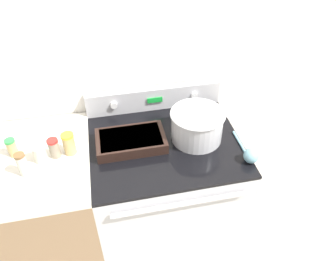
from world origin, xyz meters
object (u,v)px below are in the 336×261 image
(spice_jar_red_cap, at_px, (54,148))
(spice_jar_brown_cap, at_px, (22,164))
(casserole_dish, at_px, (131,140))
(ladle, at_px, (250,155))
(spice_jar_yellow_cap, at_px, (69,144))
(mixing_bowl, at_px, (197,124))
(spice_jar_green_cap, at_px, (12,147))
(spice_jar_white_cap, at_px, (40,153))

(spice_jar_red_cap, bearing_deg, spice_jar_brown_cap, -144.20)
(casserole_dish, relative_size, ladle, 1.35)
(ladle, distance_m, spice_jar_yellow_cap, 0.91)
(mixing_bowl, bearing_deg, spice_jar_red_cap, 179.82)
(spice_jar_yellow_cap, height_order, spice_jar_green_cap, spice_jar_yellow_cap)
(casserole_dish, distance_m, spice_jar_white_cap, 0.45)
(spice_jar_brown_cap, bearing_deg, spice_jar_yellow_cap, 27.08)
(casserole_dish, distance_m, spice_jar_red_cap, 0.38)
(spice_jar_yellow_cap, xyz_separation_m, spice_jar_brown_cap, (-0.21, -0.11, 0.00))
(mixing_bowl, bearing_deg, spice_jar_green_cap, 176.72)
(casserole_dish, bearing_deg, spice_jar_red_cap, -177.97)
(ladle, relative_size, spice_jar_brown_cap, 2.12)
(spice_jar_red_cap, bearing_deg, casserole_dish, 2.03)
(mixing_bowl, height_order, spice_jar_red_cap, mixing_bowl)
(casserole_dish, distance_m, spice_jar_brown_cap, 0.53)
(spice_jar_yellow_cap, relative_size, spice_jar_red_cap, 1.14)
(spice_jar_red_cap, distance_m, spice_jar_white_cap, 0.07)
(spice_jar_red_cap, distance_m, spice_jar_brown_cap, 0.17)
(mixing_bowl, height_order, spice_jar_green_cap, mixing_bowl)
(spice_jar_brown_cap, bearing_deg, ladle, -6.64)
(ladle, xyz_separation_m, spice_jar_yellow_cap, (-0.87, 0.23, 0.04))
(mixing_bowl, height_order, ladle, mixing_bowl)
(mixing_bowl, distance_m, spice_jar_white_cap, 0.80)
(casserole_dish, xyz_separation_m, ladle, (0.57, -0.24, 0.00))
(ladle, bearing_deg, casserole_dish, 157.27)
(mixing_bowl, bearing_deg, spice_jar_white_cap, -178.89)
(mixing_bowl, xyz_separation_m, spice_jar_white_cap, (-0.80, -0.02, -0.03))
(casserole_dish, height_order, spice_jar_green_cap, spice_jar_green_cap)
(mixing_bowl, relative_size, spice_jar_yellow_cap, 2.41)
(spice_jar_green_cap, bearing_deg, casserole_dish, -3.71)
(ladle, relative_size, spice_jar_red_cap, 2.55)
(mixing_bowl, distance_m, spice_jar_red_cap, 0.73)
(spice_jar_red_cap, bearing_deg, mixing_bowl, -0.18)
(spice_jar_yellow_cap, distance_m, spice_jar_brown_cap, 0.23)
(ladle, xyz_separation_m, spice_jar_brown_cap, (-1.08, 0.13, 0.04))
(casserole_dish, bearing_deg, ladle, -22.73)
(mixing_bowl, xyz_separation_m, ladle, (0.21, -0.22, -0.06))
(spice_jar_green_cap, bearing_deg, spice_jar_brown_cap, -64.56)
(spice_jar_yellow_cap, height_order, spice_jar_brown_cap, spice_jar_brown_cap)
(casserole_dish, bearing_deg, spice_jar_yellow_cap, -179.14)
(spice_jar_brown_cap, bearing_deg, spice_jar_green_cap, 115.44)
(spice_jar_red_cap, xyz_separation_m, spice_jar_green_cap, (-0.21, 0.05, -0.00))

